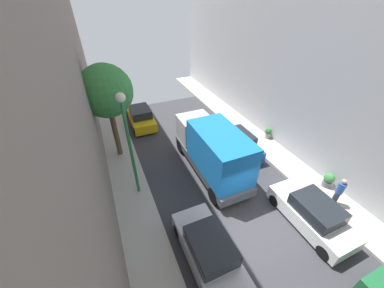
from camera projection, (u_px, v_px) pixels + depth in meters
ground at (254, 229)px, 10.72m from camera, size 32.00×32.00×0.00m
sidewalk_left at (154, 271)px, 9.05m from camera, size 2.00×44.00×0.15m
sidewalk_right at (327, 197)px, 12.30m from camera, size 2.00×44.00×0.15m
parked_car_left_2 at (209, 250)px, 9.12m from camera, size 1.78×4.20×1.57m
parked_car_left_3 at (141, 117)px, 18.63m from camera, size 1.78×4.20×1.57m
parked_car_right_2 at (312, 214)px, 10.60m from camera, size 1.78×4.20×1.57m
parked_car_right_3 at (237, 143)px, 15.52m from camera, size 1.78×4.20×1.57m
delivery_truck at (212, 149)px, 13.06m from camera, size 2.26×6.60×3.38m
pedestrian at (339, 191)px, 11.32m from camera, size 0.40×0.36×1.72m
street_tree_2 at (106, 92)px, 12.82m from camera, size 3.15×3.15×6.15m
potted_plant_1 at (268, 133)px, 16.78m from camera, size 0.48×0.48×0.83m
potted_plant_2 at (328, 180)px, 12.63m from camera, size 0.56×0.56×0.88m
lamp_post at (128, 134)px, 10.36m from camera, size 0.44×0.44×5.90m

